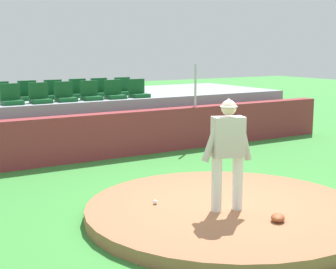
{
  "coord_description": "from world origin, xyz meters",
  "views": [
    {
      "loc": [
        -4.94,
        -6.2,
        2.72
      ],
      "look_at": [
        0.0,
        1.79,
        1.1
      ],
      "focal_mm": 54.21,
      "sensor_mm": 36.0,
      "label": 1
    }
  ],
  "objects_px": {
    "stadium_chair_1": "(40,97)",
    "stadium_chair_6": "(0,95)",
    "stadium_chair_2": "(65,95)",
    "stadium_chair_7": "(28,94)",
    "pitcher": "(228,146)",
    "stadium_chair_4": "(114,93)",
    "stadium_chair_3": "(91,94)",
    "baseball": "(155,202)",
    "stadium_chair_10": "(101,90)",
    "stadium_chair_8": "(54,93)",
    "fielding_glove": "(278,218)",
    "stadium_chair_5": "(138,92)",
    "stadium_chair_11": "(124,89)",
    "stadium_chair_0": "(11,98)",
    "stadium_chair_9": "(79,91)"
  },
  "relations": [
    {
      "from": "fielding_glove",
      "to": "stadium_chair_0",
      "type": "height_order",
      "value": "stadium_chair_0"
    },
    {
      "from": "stadium_chair_4",
      "to": "stadium_chair_11",
      "type": "xyz_separation_m",
      "value": [
        0.75,
        0.91,
        0.0
      ]
    },
    {
      "from": "pitcher",
      "to": "stadium_chair_7",
      "type": "bearing_deg",
      "value": 114.31
    },
    {
      "from": "stadium_chair_7",
      "to": "stadium_chair_11",
      "type": "xyz_separation_m",
      "value": [
        2.83,
        0.01,
        0.0
      ]
    },
    {
      "from": "baseball",
      "to": "stadium_chair_0",
      "type": "height_order",
      "value": "stadium_chair_0"
    },
    {
      "from": "baseball",
      "to": "stadium_chair_11",
      "type": "height_order",
      "value": "stadium_chair_11"
    },
    {
      "from": "fielding_glove",
      "to": "stadium_chair_5",
      "type": "height_order",
      "value": "stadium_chair_5"
    },
    {
      "from": "stadium_chair_3",
      "to": "stadium_chair_6",
      "type": "relative_size",
      "value": 1.0
    },
    {
      "from": "baseball",
      "to": "stadium_chair_11",
      "type": "distance_m",
      "value": 7.15
    },
    {
      "from": "stadium_chair_0",
      "to": "stadium_chair_8",
      "type": "height_order",
      "value": "same"
    },
    {
      "from": "stadium_chair_5",
      "to": "fielding_glove",
      "type": "bearing_deg",
      "value": 77.63
    },
    {
      "from": "stadium_chair_2",
      "to": "stadium_chair_8",
      "type": "xyz_separation_m",
      "value": [
        0.02,
        0.85,
        0.0
      ]
    },
    {
      "from": "stadium_chair_3",
      "to": "stadium_chair_4",
      "type": "distance_m",
      "value": 0.69
    },
    {
      "from": "stadium_chair_3",
      "to": "stadium_chair_8",
      "type": "relative_size",
      "value": 1.0
    },
    {
      "from": "stadium_chair_0",
      "to": "stadium_chair_6",
      "type": "xyz_separation_m",
      "value": [
        -0.05,
        0.85,
        0.0
      ]
    },
    {
      "from": "stadium_chair_8",
      "to": "stadium_chair_2",
      "type": "bearing_deg",
      "value": 88.96
    },
    {
      "from": "stadium_chair_0",
      "to": "stadium_chair_8",
      "type": "bearing_deg",
      "value": -148.3
    },
    {
      "from": "fielding_glove",
      "to": "stadium_chair_3",
      "type": "xyz_separation_m",
      "value": [
        0.17,
        7.24,
        1.25
      ]
    },
    {
      "from": "stadium_chair_5",
      "to": "stadium_chair_6",
      "type": "xyz_separation_m",
      "value": [
        -3.53,
        0.88,
        0.0
      ]
    },
    {
      "from": "baseball",
      "to": "stadium_chair_10",
      "type": "xyz_separation_m",
      "value": [
        1.98,
        6.48,
        1.27
      ]
    },
    {
      "from": "pitcher",
      "to": "stadium_chair_5",
      "type": "distance_m",
      "value": 6.69
    },
    {
      "from": "stadium_chair_6",
      "to": "stadium_chair_9",
      "type": "bearing_deg",
      "value": -178.83
    },
    {
      "from": "stadium_chair_0",
      "to": "fielding_glove",
      "type": "bearing_deg",
      "value": 104.71
    },
    {
      "from": "stadium_chair_2",
      "to": "stadium_chair_4",
      "type": "distance_m",
      "value": 1.39
    },
    {
      "from": "stadium_chair_5",
      "to": "stadium_chair_7",
      "type": "relative_size",
      "value": 1.0
    },
    {
      "from": "stadium_chair_6",
      "to": "stadium_chair_9",
      "type": "height_order",
      "value": "same"
    },
    {
      "from": "stadium_chair_8",
      "to": "stadium_chair_11",
      "type": "relative_size",
      "value": 1.0
    },
    {
      "from": "pitcher",
      "to": "stadium_chair_0",
      "type": "xyz_separation_m",
      "value": [
        -1.58,
        6.44,
        0.28
      ]
    },
    {
      "from": "stadium_chair_5",
      "to": "stadium_chair_10",
      "type": "bearing_deg",
      "value": -52.28
    },
    {
      "from": "stadium_chair_2",
      "to": "stadium_chair_7",
      "type": "distance_m",
      "value": 1.11
    },
    {
      "from": "stadium_chair_1",
      "to": "stadium_chair_6",
      "type": "distance_m",
      "value": 1.16
    },
    {
      "from": "stadium_chair_10",
      "to": "stadium_chair_8",
      "type": "bearing_deg",
      "value": 1.65
    },
    {
      "from": "fielding_glove",
      "to": "stadium_chair_0",
      "type": "distance_m",
      "value": 7.59
    },
    {
      "from": "fielding_glove",
      "to": "stadium_chair_2",
      "type": "xyz_separation_m",
      "value": [
        -0.53,
        7.25,
        1.25
      ]
    },
    {
      "from": "stadium_chair_2",
      "to": "stadium_chair_5",
      "type": "xyz_separation_m",
      "value": [
        2.11,
        -0.04,
        0.0
      ]
    },
    {
      "from": "pitcher",
      "to": "stadium_chair_9",
      "type": "xyz_separation_m",
      "value": [
        0.52,
        7.33,
        0.28
      ]
    },
    {
      "from": "baseball",
      "to": "stadium_chair_4",
      "type": "distance_m",
      "value": 6.05
    },
    {
      "from": "stadium_chair_2",
      "to": "stadium_chair_9",
      "type": "relative_size",
      "value": 1.0
    },
    {
      "from": "stadium_chair_5",
      "to": "stadium_chair_11",
      "type": "bearing_deg",
      "value": -91.49
    },
    {
      "from": "stadium_chair_6",
      "to": "stadium_chair_10",
      "type": "distance_m",
      "value": 2.82
    },
    {
      "from": "baseball",
      "to": "stadium_chair_9",
      "type": "bearing_deg",
      "value": 78.44
    },
    {
      "from": "pitcher",
      "to": "stadium_chair_4",
      "type": "distance_m",
      "value": 6.54
    },
    {
      "from": "stadium_chair_9",
      "to": "stadium_chair_11",
      "type": "distance_m",
      "value": 1.4
    },
    {
      "from": "stadium_chair_1",
      "to": "stadium_chair_10",
      "type": "height_order",
      "value": "same"
    },
    {
      "from": "stadium_chair_6",
      "to": "stadium_chair_10",
      "type": "bearing_deg",
      "value": -179.05
    },
    {
      "from": "fielding_glove",
      "to": "stadium_chair_2",
      "type": "relative_size",
      "value": 0.6
    },
    {
      "from": "fielding_glove",
      "to": "stadium_chair_4",
      "type": "distance_m",
      "value": 7.39
    },
    {
      "from": "stadium_chair_10",
      "to": "stadium_chair_3",
      "type": "bearing_deg",
      "value": 52.28
    },
    {
      "from": "stadium_chair_1",
      "to": "stadium_chair_3",
      "type": "xyz_separation_m",
      "value": [
        1.37,
        0.03,
        0.0
      ]
    },
    {
      "from": "stadium_chair_3",
      "to": "stadium_chair_7",
      "type": "bearing_deg",
      "value": -32.28
    }
  ]
}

